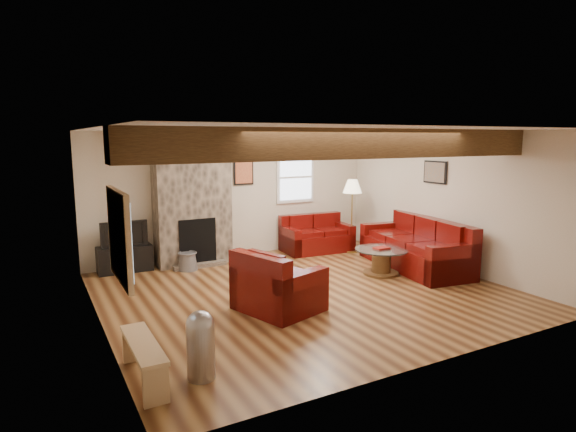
# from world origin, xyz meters

# --- Properties ---
(room) EXTENTS (8.00, 8.00, 8.00)m
(room) POSITION_xyz_m (0.00, 0.00, 1.25)
(room) COLOR #502B15
(room) RESTS_ON ground
(floor) EXTENTS (6.00, 6.00, 0.00)m
(floor) POSITION_xyz_m (0.00, 0.00, 0.00)
(floor) COLOR #502B15
(floor) RESTS_ON ground
(oak_beam) EXTENTS (6.00, 0.36, 0.38)m
(oak_beam) POSITION_xyz_m (0.00, -1.25, 2.31)
(oak_beam) COLOR #311F0E
(oak_beam) RESTS_ON room
(chimney_breast) EXTENTS (1.40, 0.67, 2.50)m
(chimney_breast) POSITION_xyz_m (-1.00, 2.49, 1.22)
(chimney_breast) COLOR #3C362E
(chimney_breast) RESTS_ON floor
(back_window) EXTENTS (0.90, 0.08, 1.10)m
(back_window) POSITION_xyz_m (1.35, 2.71, 1.55)
(back_window) COLOR silver
(back_window) RESTS_ON room
(hatch_window) EXTENTS (0.08, 1.00, 0.90)m
(hatch_window) POSITION_xyz_m (-2.96, -1.50, 1.45)
(hatch_window) COLOR tan
(hatch_window) RESTS_ON room
(ceiling_dome) EXTENTS (0.40, 0.40, 0.18)m
(ceiling_dome) POSITION_xyz_m (0.90, 0.90, 2.44)
(ceiling_dome) COLOR white
(ceiling_dome) RESTS_ON room
(artwork_back) EXTENTS (0.42, 0.06, 0.52)m
(artwork_back) POSITION_xyz_m (0.15, 2.71, 1.70)
(artwork_back) COLOR black
(artwork_back) RESTS_ON room
(artwork_right) EXTENTS (0.06, 0.55, 0.42)m
(artwork_right) POSITION_xyz_m (2.96, 0.30, 1.75)
(artwork_right) COLOR black
(artwork_right) RESTS_ON room
(sofa_three) EXTENTS (1.32, 2.47, 0.91)m
(sofa_three) POSITION_xyz_m (2.48, 0.24, 0.45)
(sofa_three) COLOR #420407
(sofa_three) RESTS_ON floor
(loveseat) EXTENTS (1.48, 0.92, 0.76)m
(loveseat) POSITION_xyz_m (1.60, 2.23, 0.38)
(loveseat) COLOR #420407
(loveseat) RESTS_ON floor
(armchair_red) EXTENTS (1.19, 1.28, 0.85)m
(armchair_red) POSITION_xyz_m (-0.73, -0.51, 0.43)
(armchair_red) COLOR #420407
(armchair_red) RESTS_ON floor
(coffee_table) EXTENTS (0.93, 0.93, 0.49)m
(coffee_table) POSITION_xyz_m (1.67, 0.20, 0.23)
(coffee_table) COLOR #462D16
(coffee_table) RESTS_ON floor
(tv_cabinet) EXTENTS (0.94, 0.38, 0.47)m
(tv_cabinet) POSITION_xyz_m (-2.27, 2.53, 0.24)
(tv_cabinet) COLOR black
(tv_cabinet) RESTS_ON floor
(television) EXTENTS (0.81, 0.11, 0.46)m
(television) POSITION_xyz_m (-2.27, 2.53, 0.70)
(television) COLOR black
(television) RESTS_ON tv_cabinet
(floor_lamp) EXTENTS (0.39, 0.39, 1.53)m
(floor_lamp) POSITION_xyz_m (2.20, 1.82, 1.30)
(floor_lamp) COLOR #AB9347
(floor_lamp) RESTS_ON floor
(pine_bench) EXTENTS (0.25, 1.08, 0.41)m
(pine_bench) POSITION_xyz_m (-2.83, -1.66, 0.20)
(pine_bench) COLOR tan
(pine_bench) RESTS_ON floor
(pedal_bin) EXTENTS (0.35, 0.35, 0.70)m
(pedal_bin) POSITION_xyz_m (-2.32, -1.87, 0.35)
(pedal_bin) COLOR #9C9CA1
(pedal_bin) RESTS_ON floor
(coal_bucket) EXTENTS (0.36, 0.36, 0.34)m
(coal_bucket) POSITION_xyz_m (-1.25, 2.09, 0.17)
(coal_bucket) COLOR slate
(coal_bucket) RESTS_ON floor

